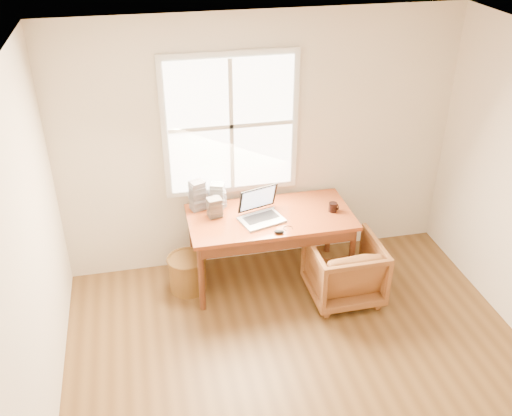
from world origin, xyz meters
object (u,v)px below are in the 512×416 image
at_px(laptop, 262,207).
at_px(coffee_mug, 333,207).
at_px(wicker_stool, 188,274).
at_px(desk, 270,217).
at_px(cd_stack_a, 218,195).
at_px(armchair, 344,269).

bearing_deg(laptop, coffee_mug, -14.17).
relative_size(wicker_stool, coffee_mug, 3.91).
distance_m(desk, wicker_stool, 1.00).
distance_m(wicker_stool, laptop, 1.03).
bearing_deg(cd_stack_a, laptop, -44.31).
distance_m(armchair, cd_stack_a, 1.43).
xyz_separation_m(armchair, laptop, (-0.74, 0.35, 0.59)).
distance_m(desk, cd_stack_a, 0.57).
relative_size(coffee_mug, cd_stack_a, 0.36).
height_order(armchair, cd_stack_a, cd_stack_a).
bearing_deg(desk, wicker_stool, 180.00).
bearing_deg(laptop, cd_stack_a, 119.33).
xyz_separation_m(desk, armchair, (0.63, -0.43, -0.42)).
xyz_separation_m(desk, wicker_stool, (-0.84, 0.00, -0.55)).
bearing_deg(desk, armchair, -34.40).
distance_m(wicker_stool, cd_stack_a, 0.84).
relative_size(laptop, coffee_mug, 4.54).
bearing_deg(coffee_mug, wicker_stool, -160.74).
xyz_separation_m(wicker_stool, cd_stack_a, (0.37, 0.28, 0.70)).
relative_size(desk, laptop, 3.77).
relative_size(desk, coffee_mug, 17.15).
bearing_deg(cd_stack_a, wicker_stool, -143.21).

